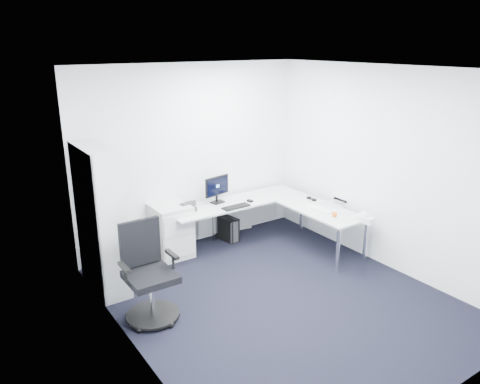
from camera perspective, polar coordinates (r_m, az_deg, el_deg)
ground at (r=5.84m, az=4.69°, el=-12.79°), size 4.20×4.20×0.00m
ceiling at (r=5.03m, az=5.48°, el=14.72°), size 4.20×4.20×0.00m
wall_back at (r=6.97m, az=-5.89°, el=4.33°), size 3.60×0.02×2.70m
wall_front at (r=4.00m, az=24.51°, el=-7.76°), size 3.60×0.02×2.70m
wall_left at (r=4.43m, az=-13.42°, el=-4.10°), size 0.02×4.20×2.70m
wall_right at (r=6.53m, az=17.45°, el=2.66°), size 0.02×4.20×2.70m
l_desk at (r=6.99m, az=1.11°, el=-4.36°), size 2.24×1.25×0.65m
drawer_pedestal at (r=6.84m, az=-8.56°, el=-4.55°), size 0.50×0.62×0.77m
bookshelf at (r=5.92m, az=-16.64°, el=-3.25°), size 0.35×0.91×1.82m
task_chair at (r=5.26m, az=-10.86°, el=-9.82°), size 0.62×0.62×1.11m
black_pc_tower at (r=7.33m, az=-1.53°, el=-4.45°), size 0.23×0.41×0.38m
beige_pc_tower at (r=6.64m, az=-13.13°, el=-7.17°), size 0.22×0.46×0.42m
power_strip at (r=7.78m, az=0.07°, el=-4.39°), size 0.39×0.11×0.04m
monitor at (r=6.99m, az=-2.78°, el=0.33°), size 0.46×0.23×0.42m
black_keyboard at (r=6.85m, az=-0.49°, el=-1.81°), size 0.44×0.17×0.02m
mouse at (r=7.09m, az=1.22°, el=-1.08°), size 0.07×0.10×0.03m
desk_phone at (r=6.74m, az=-6.50°, el=-1.69°), size 0.23×0.23×0.15m
laptop at (r=7.07m, az=11.24°, el=-0.69°), size 0.31×0.30×0.22m
white_keyboard at (r=6.89m, az=9.58°, el=-1.98°), size 0.18×0.48×0.02m
headphones at (r=7.27m, az=8.70°, el=-0.74°), size 0.11×0.18×0.05m
orange_fruit at (r=6.61m, az=11.45°, el=-2.68°), size 0.07×0.07×0.07m
tissue_box at (r=6.51m, az=14.95°, el=-3.22°), size 0.17×0.27×0.09m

